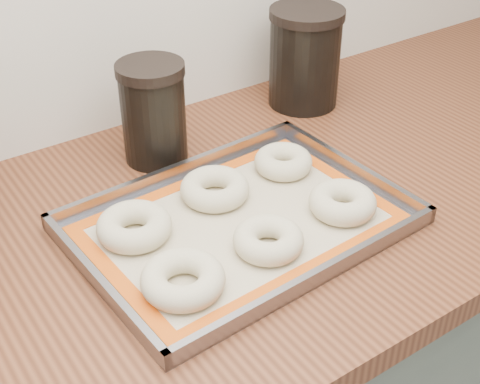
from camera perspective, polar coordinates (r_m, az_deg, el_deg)
countertop at (r=1.02m, az=-0.48°, el=-1.98°), size 3.06×0.68×0.04m
baking_tray at (r=0.96m, az=-0.00°, el=-2.61°), size 0.48×0.35×0.03m
baking_mat at (r=0.96m, az=-0.00°, el=-2.70°), size 0.43×0.31×0.00m
bagel_front_left at (r=0.85m, az=-4.90°, el=-7.44°), size 0.13×0.13×0.03m
bagel_front_mid at (r=0.91m, az=2.43°, el=-4.10°), size 0.11×0.11×0.03m
bagel_front_right at (r=0.99m, az=8.75°, el=-0.88°), size 0.13×0.13×0.04m
bagel_back_left at (r=0.94m, az=-9.02°, el=-2.92°), size 0.11×0.11×0.04m
bagel_back_mid at (r=1.01m, az=-2.17°, el=0.29°), size 0.12×0.12×0.03m
bagel_back_right at (r=1.08m, az=3.71°, el=2.61°), size 0.11×0.11×0.03m
canister_mid at (r=1.09m, az=-7.40°, el=6.77°), size 0.11×0.11×0.17m
canister_right at (r=1.27m, az=5.54°, el=11.37°), size 0.14×0.14×0.18m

